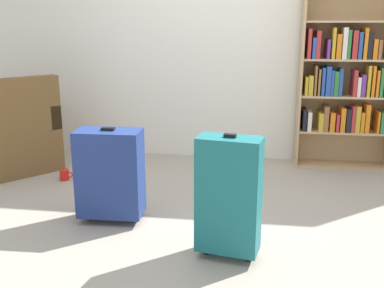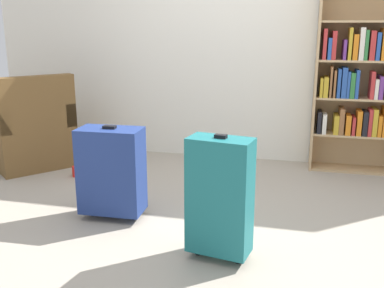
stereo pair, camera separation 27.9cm
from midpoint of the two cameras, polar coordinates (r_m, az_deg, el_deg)
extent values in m
plane|color=#9E9384|center=(3.14, 5.00, -10.23)|extent=(9.44, 9.44, 0.00)
cube|color=silver|center=(4.56, 8.82, 14.28)|extent=(5.39, 0.10, 2.60)
cube|color=tan|center=(4.35, 17.55, 10.10)|extent=(0.02, 0.28, 2.04)
cube|color=tan|center=(4.52, 23.00, 9.78)|extent=(0.89, 0.02, 2.04)
cube|color=tan|center=(4.58, 21.98, -3.03)|extent=(0.85, 0.26, 0.02)
cube|color=tan|center=(4.49, 22.39, 1.11)|extent=(0.85, 0.26, 0.02)
cube|color=tan|center=(4.43, 22.82, 5.39)|extent=(0.85, 0.26, 0.02)
cube|color=tan|center=(4.40, 23.27, 9.77)|extent=(0.85, 0.26, 0.02)
cube|color=tan|center=(4.39, 23.73, 14.19)|extent=(0.85, 0.26, 0.02)
cube|color=black|center=(4.41, 17.75, 2.77)|extent=(0.03, 0.22, 0.20)
cube|color=silver|center=(4.39, 18.35, 2.55)|extent=(0.04, 0.17, 0.18)
cube|color=gold|center=(4.43, 19.68, 2.48)|extent=(0.04, 0.22, 0.18)
cube|color=brown|center=(4.43, 20.30, 2.86)|extent=(0.04, 0.23, 0.24)
cube|color=orange|center=(4.42, 21.06, 2.36)|extent=(0.04, 0.17, 0.18)
cube|color=#B22D2D|center=(4.44, 21.64, 2.27)|extent=(0.03, 0.21, 0.17)
cube|color=orange|center=(4.43, 22.27, 2.59)|extent=(0.04, 0.19, 0.23)
cube|color=black|center=(4.44, 22.91, 2.53)|extent=(0.04, 0.20, 0.22)
cube|color=#B22D2D|center=(4.43, 23.50, 2.60)|extent=(0.03, 0.16, 0.25)
cube|color=gold|center=(4.47, 23.95, 2.65)|extent=(0.04, 0.22, 0.25)
cube|color=orange|center=(4.45, 24.52, 2.17)|extent=(0.03, 0.16, 0.19)
cube|color=orange|center=(4.47, 25.07, 2.64)|extent=(0.04, 0.19, 0.27)
cube|color=gold|center=(4.35, 18.03, 6.96)|extent=(0.03, 0.21, 0.17)
cube|color=gold|center=(4.36, 18.54, 7.01)|extent=(0.04, 0.22, 0.19)
cube|color=brown|center=(4.36, 19.14, 7.59)|extent=(0.02, 0.22, 0.28)
cube|color=brown|center=(4.36, 19.56, 7.33)|extent=(0.02, 0.21, 0.25)
cube|color=#264C99|center=(4.35, 20.05, 7.37)|extent=(0.03, 0.19, 0.26)
cube|color=#264C99|center=(4.37, 20.63, 7.43)|extent=(0.04, 0.22, 0.27)
cube|color=#264C99|center=(4.37, 21.11, 7.15)|extent=(0.02, 0.20, 0.24)
cube|color=#2D7238|center=(4.36, 21.58, 7.03)|extent=(0.04, 0.18, 0.23)
cube|color=#264C99|center=(4.38, 22.08, 7.18)|extent=(0.03, 0.20, 0.25)
cube|color=#B22D2D|center=(4.38, 23.78, 6.95)|extent=(0.03, 0.16, 0.24)
cube|color=silver|center=(4.39, 24.19, 6.49)|extent=(0.03, 0.17, 0.18)
cube|color=#66337F|center=(4.43, 24.63, 6.65)|extent=(0.04, 0.22, 0.20)
cube|color=#B22D2D|center=(4.32, 18.48, 12.06)|extent=(0.03, 0.21, 0.27)
cube|color=#264C99|center=(4.33, 19.01, 11.50)|extent=(0.03, 0.22, 0.19)
cube|color=#B22D2D|center=(4.33, 19.53, 11.86)|extent=(0.04, 0.21, 0.25)
cube|color=#66337F|center=(4.35, 20.73, 11.26)|extent=(0.03, 0.22, 0.18)
cube|color=gold|center=(4.32, 21.38, 11.87)|extent=(0.03, 0.17, 0.28)
cube|color=orange|center=(4.32, 21.97, 11.45)|extent=(0.04, 0.16, 0.22)
cube|color=silver|center=(4.33, 22.67, 11.77)|extent=(0.04, 0.16, 0.28)
cube|color=#2D7238|center=(4.35, 23.15, 11.59)|extent=(0.03, 0.18, 0.26)
cube|color=#B22D2D|center=(4.38, 23.76, 11.51)|extent=(0.04, 0.23, 0.25)
cube|color=#264C99|center=(4.36, 24.42, 11.33)|extent=(0.03, 0.18, 0.24)
cube|color=orange|center=(4.39, 24.97, 11.54)|extent=(0.03, 0.22, 0.28)
cube|color=brown|center=(4.63, -18.35, -0.08)|extent=(0.98, 0.98, 0.40)
cube|color=#91724F|center=(4.57, -18.59, 2.83)|extent=(0.77, 0.75, 0.08)
cube|color=brown|center=(4.27, -17.55, 4.98)|extent=(0.54, 0.62, 0.50)
cube|color=brown|center=(4.66, -15.18, 4.18)|extent=(0.61, 0.52, 0.22)
cylinder|color=red|center=(4.17, -12.74, -3.46)|extent=(0.08, 0.08, 0.10)
torus|color=red|center=(4.14, -12.10, -3.46)|extent=(0.06, 0.01, 0.06)
cube|color=#19666B|center=(2.56, 6.72, -6.70)|extent=(0.39, 0.25, 0.68)
cube|color=black|center=(2.46, 6.96, 0.94)|extent=(0.07, 0.05, 0.02)
cylinder|color=black|center=(2.75, 3.90, -13.45)|extent=(0.06, 0.06, 0.05)
cylinder|color=black|center=(2.69, 9.13, -14.35)|extent=(0.06, 0.06, 0.05)
cube|color=navy|center=(3.14, -7.80, -3.41)|extent=(0.45, 0.26, 0.60)
cube|color=black|center=(3.06, -8.00, 2.13)|extent=(0.09, 0.05, 0.02)
cylinder|color=black|center=(3.31, -10.15, -8.59)|extent=(0.05, 0.05, 0.05)
cylinder|color=black|center=(3.21, -4.96, -9.14)|extent=(0.05, 0.05, 0.05)
camera|label=1|loc=(0.14, -87.37, 0.69)|focal=41.59mm
camera|label=2|loc=(0.14, 92.63, -0.69)|focal=41.59mm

